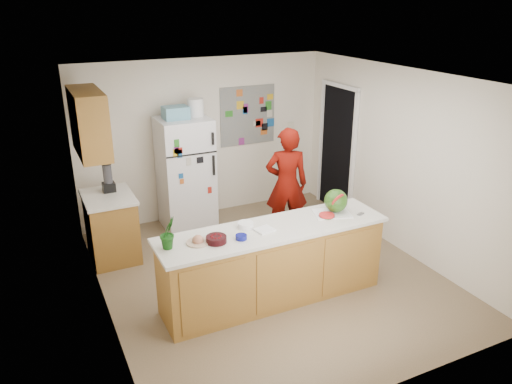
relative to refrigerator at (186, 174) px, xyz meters
name	(u,v)px	position (x,y,z in m)	size (l,w,h in m)	color
floor	(268,275)	(0.45, -1.88, -0.86)	(4.00, 4.50, 0.02)	brown
wall_back	(204,139)	(0.45, 0.38, 0.40)	(4.00, 0.02, 2.50)	beige
wall_left	(96,213)	(-1.56, -1.88, 0.40)	(0.02, 4.50, 2.50)	beige
wall_right	(401,161)	(2.46, -1.88, 0.40)	(0.02, 4.50, 2.50)	beige
ceiling	(270,77)	(0.45, -1.88, 1.66)	(4.00, 4.50, 0.02)	white
doorway	(338,150)	(2.44, -0.43, 0.17)	(0.03, 0.85, 2.04)	black
peninsula_base	(273,265)	(0.25, -2.38, -0.41)	(2.60, 0.62, 0.88)	brown
peninsula_top	(274,229)	(0.25, -2.38, 0.05)	(2.68, 0.70, 0.04)	silver
side_counter_base	(112,228)	(-1.24, -0.53, -0.42)	(0.60, 0.80, 0.86)	brown
side_counter_top	(108,197)	(-1.24, -0.53, 0.03)	(0.64, 0.84, 0.04)	silver
upper_cabinets	(89,123)	(-1.37, -0.58, 1.05)	(0.35, 1.00, 0.80)	brown
refrigerator	(186,174)	(0.00, 0.00, 0.00)	(0.75, 0.70, 1.70)	silver
fridge_top_bin	(176,113)	(-0.10, 0.00, 0.94)	(0.35, 0.28, 0.18)	#5999B2
photo_collage	(248,116)	(1.20, 0.36, 0.70)	(0.95, 0.01, 0.95)	slate
person	(287,184)	(1.17, -1.03, -0.02)	(0.61, 0.40, 1.67)	#610B04
blender_appliance	(108,178)	(-1.19, -0.38, 0.24)	(0.12, 0.12, 0.38)	black
cutting_board	(332,213)	(1.06, -2.34, 0.08)	(0.43, 0.32, 0.01)	white
watermelon	(336,201)	(1.12, -2.32, 0.22)	(0.28, 0.28, 0.28)	#16530D
watermelon_slice	(327,215)	(0.95, -2.39, 0.09)	(0.18, 0.18, 0.02)	red
cherry_bowl	(216,239)	(-0.46, -2.43, 0.11)	(0.22, 0.22, 0.07)	black
white_bowl	(246,225)	(-0.03, -2.23, 0.10)	(0.18, 0.18, 0.06)	silver
cobalt_bowl	(241,237)	(-0.19, -2.48, 0.10)	(0.13, 0.13, 0.05)	navy
plate	(198,242)	(-0.64, -2.36, 0.08)	(0.25, 0.25, 0.02)	tan
paper_towel	(264,230)	(0.13, -2.40, 0.08)	(0.20, 0.17, 0.02)	silver
keys	(361,214)	(1.36, -2.50, 0.08)	(0.10, 0.04, 0.01)	gray
potted_plant	(168,233)	(-0.94, -2.33, 0.24)	(0.18, 0.15, 0.34)	#1D4413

